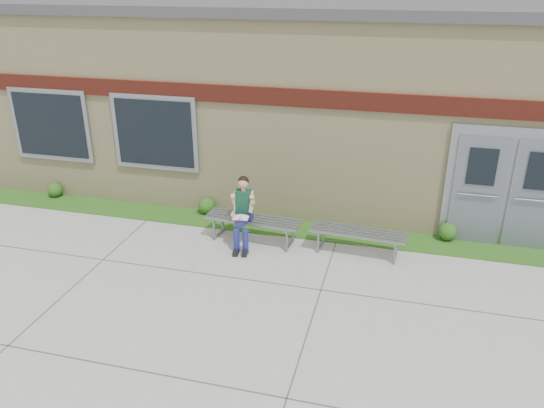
# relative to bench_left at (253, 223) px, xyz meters

# --- Properties ---
(ground) EXTENTS (80.00, 80.00, 0.00)m
(ground) POSITION_rel_bench_left_xyz_m (0.57, -1.91, -0.37)
(ground) COLOR #9E9E99
(ground) RESTS_ON ground
(grass_strip) EXTENTS (16.00, 0.80, 0.02)m
(grass_strip) POSITION_rel_bench_left_xyz_m (0.57, 0.69, -0.36)
(grass_strip) COLOR #254F15
(grass_strip) RESTS_ON ground
(school_building) EXTENTS (16.20, 6.22, 4.20)m
(school_building) POSITION_rel_bench_left_xyz_m (0.57, 4.08, 1.73)
(school_building) COLOR beige
(school_building) RESTS_ON ground
(bench_left) EXTENTS (1.88, 0.65, 0.48)m
(bench_left) POSITION_rel_bench_left_xyz_m (0.00, 0.00, 0.00)
(bench_left) COLOR slate
(bench_left) RESTS_ON ground
(bench_right) EXTENTS (1.77, 0.60, 0.45)m
(bench_right) POSITION_rel_bench_left_xyz_m (2.00, -0.00, -0.02)
(bench_right) COLOR slate
(bench_right) RESTS_ON ground
(girl) EXTENTS (0.49, 0.80, 1.35)m
(girl) POSITION_rel_bench_left_xyz_m (-0.14, -0.20, 0.34)
(girl) COLOR navy
(girl) RESTS_ON ground
(shrub_west) EXTENTS (0.33, 0.33, 0.33)m
(shrub_west) POSITION_rel_bench_left_xyz_m (-5.05, 0.94, -0.18)
(shrub_west) COLOR #254F15
(shrub_west) RESTS_ON grass_strip
(shrub_mid) EXTENTS (0.35, 0.35, 0.35)m
(shrub_mid) POSITION_rel_bench_left_xyz_m (-1.32, 0.94, -0.17)
(shrub_mid) COLOR #254F15
(shrub_mid) RESTS_ON grass_strip
(shrub_east) EXTENTS (0.35, 0.35, 0.35)m
(shrub_east) POSITION_rel_bench_left_xyz_m (3.64, 0.94, -0.17)
(shrub_east) COLOR #254F15
(shrub_east) RESTS_ON grass_strip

